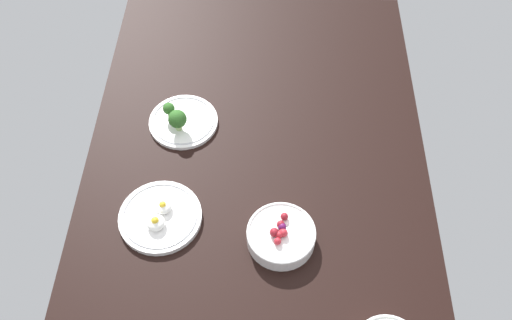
{
  "coord_description": "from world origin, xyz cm",
  "views": [
    {
      "loc": [
        85.39,
        2.8,
        125.22
      ],
      "look_at": [
        0.0,
        0.0,
        6.0
      ],
      "focal_mm": 38.83,
      "sensor_mm": 36.0,
      "label": 1
    }
  ],
  "objects": [
    {
      "name": "dining_table",
      "position": [
        0.0,
        0.0,
        2.0
      ],
      "size": [
        140.26,
        91.79,
        4.0
      ],
      "primitive_type": "cube",
      "color": "black",
      "rests_on": "ground"
    },
    {
      "name": "bowl_berries",
      "position": [
        22.45,
        6.77,
        6.43
      ],
      "size": [
        16.76,
        16.76,
        6.16
      ],
      "color": "white",
      "rests_on": "dining_table"
    },
    {
      "name": "plate_broccoli",
      "position": [
        -13.18,
        -21.31,
        5.76
      ],
      "size": [
        19.39,
        19.39,
        7.94
      ],
      "color": "white",
      "rests_on": "dining_table"
    },
    {
      "name": "plate_eggs",
      "position": [
        17.5,
        -23.34,
        5.13
      ],
      "size": [
        20.79,
        20.79,
        4.83
      ],
      "color": "white",
      "rests_on": "dining_table"
    }
  ]
}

